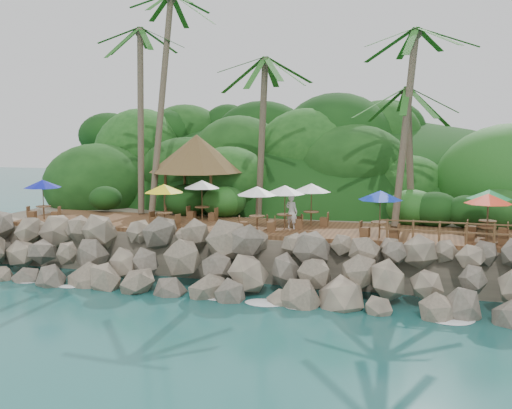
% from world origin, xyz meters
% --- Properties ---
extents(ground, '(140.00, 140.00, 0.00)m').
position_xyz_m(ground, '(0.00, 0.00, 0.00)').
color(ground, '#19514F').
rests_on(ground, ground).
extents(land_base, '(32.00, 25.20, 2.10)m').
position_xyz_m(land_base, '(0.00, 16.00, 1.05)').
color(land_base, gray).
rests_on(land_base, ground).
extents(jungle_hill, '(44.80, 28.00, 15.40)m').
position_xyz_m(jungle_hill, '(0.00, 23.50, 0.00)').
color(jungle_hill, '#143811').
rests_on(jungle_hill, ground).
extents(seawall, '(29.00, 4.00, 2.30)m').
position_xyz_m(seawall, '(0.00, 2.00, 1.15)').
color(seawall, gray).
rests_on(seawall, ground).
extents(terrace, '(26.00, 5.00, 0.20)m').
position_xyz_m(terrace, '(0.00, 6.00, 2.20)').
color(terrace, brown).
rests_on(terrace, land_base).
extents(jungle_foliage, '(44.00, 16.00, 12.00)m').
position_xyz_m(jungle_foliage, '(0.00, 15.00, 0.00)').
color(jungle_foliage, '#143811').
rests_on(jungle_foliage, ground).
extents(foam_line, '(25.20, 0.80, 0.06)m').
position_xyz_m(foam_line, '(0.00, 0.30, 0.03)').
color(foam_line, white).
rests_on(foam_line, ground).
extents(palms, '(29.89, 7.16, 14.06)m').
position_xyz_m(palms, '(2.59, 8.90, 11.83)').
color(palms, brown).
rests_on(palms, ground).
extents(palapa, '(5.62, 5.62, 4.60)m').
position_xyz_m(palapa, '(-4.76, 9.78, 5.79)').
color(palapa, brown).
rests_on(palapa, ground).
extents(dining_clusters, '(24.90, 4.63, 2.17)m').
position_xyz_m(dining_clusters, '(1.51, 5.37, 4.10)').
color(dining_clusters, brown).
rests_on(dining_clusters, terrace).
extents(railing, '(6.10, 0.10, 1.00)m').
position_xyz_m(railing, '(9.49, 3.65, 2.91)').
color(railing, brown).
rests_on(railing, terrace).
extents(waiter, '(0.71, 0.57, 1.71)m').
position_xyz_m(waiter, '(1.95, 5.62, 3.15)').
color(waiter, white).
rests_on(waiter, terrace).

